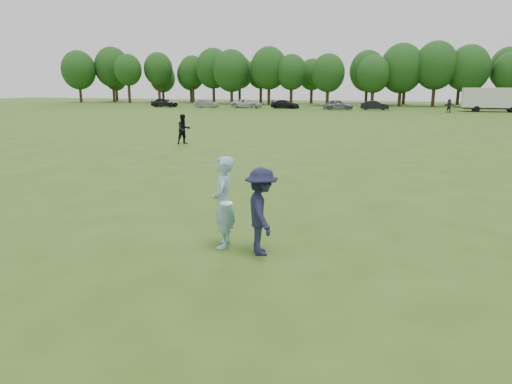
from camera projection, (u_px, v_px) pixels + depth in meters
ground at (213, 249)px, 10.20m from camera, size 200.00×200.00×0.00m
thrower at (223, 202)px, 10.17m from camera, size 0.67×0.85×2.07m
defender at (261, 211)px, 9.74m from camera, size 1.18×1.41×1.90m
player_far_a at (184, 129)px, 28.18m from camera, size 1.10×1.13×1.83m
player_far_d at (449, 106)px, 59.71m from camera, size 1.72×1.23×1.79m
car_a at (164, 103)px, 74.62m from camera, size 4.41×1.86×1.49m
car_b at (206, 104)px, 73.12m from camera, size 4.03×1.67×1.30m
car_c at (247, 104)px, 72.30m from camera, size 5.12×2.74×1.37m
car_d at (285, 104)px, 70.56m from camera, size 4.64×2.22×1.30m
car_e at (338, 105)px, 66.62m from camera, size 4.58×2.28×1.50m
car_f at (375, 105)px, 66.22m from camera, size 4.13×1.55×1.35m
disc_in_play at (226, 203)px, 9.80m from camera, size 0.28×0.29×0.06m
cargo_trailer at (494, 99)px, 61.56m from camera, size 9.00×2.75×3.20m
treeline at (402, 69)px, 79.15m from camera, size 130.35×18.39×11.74m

